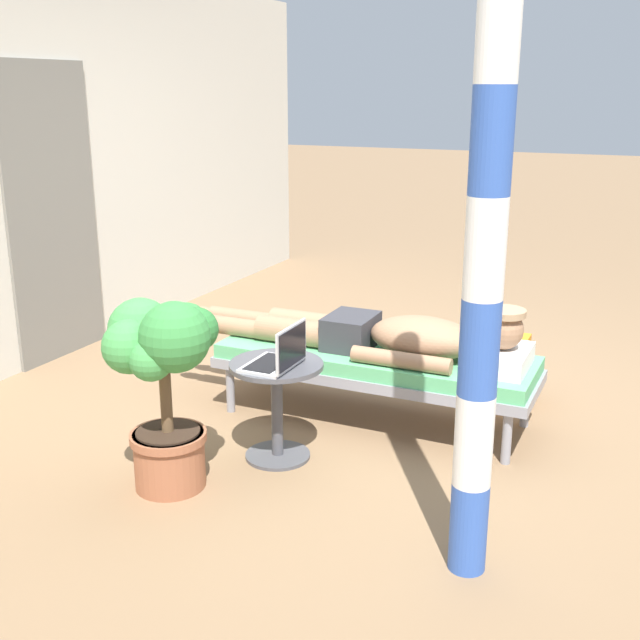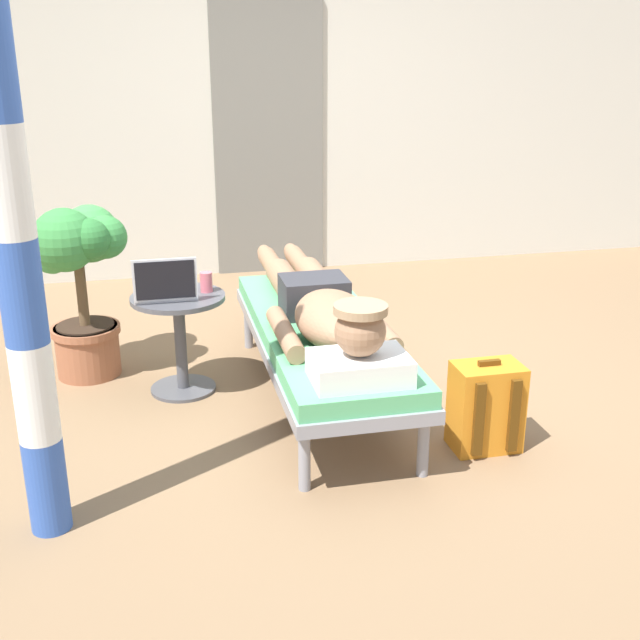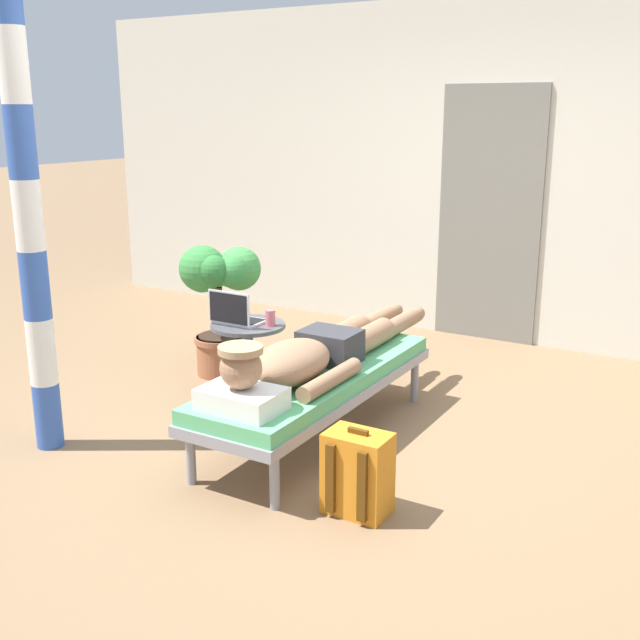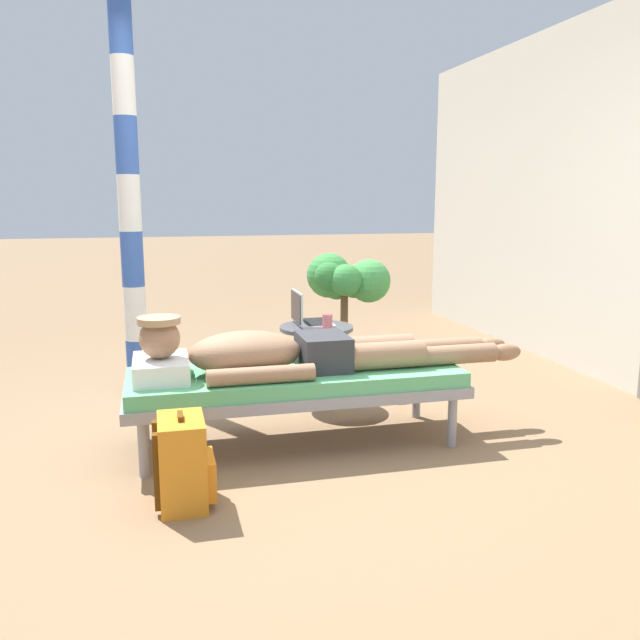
% 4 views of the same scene
% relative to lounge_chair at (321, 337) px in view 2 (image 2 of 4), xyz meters
% --- Properties ---
extents(ground_plane, '(40.00, 40.00, 0.00)m').
position_rel_lounge_chair_xyz_m(ground_plane, '(0.23, 0.02, -0.35)').
color(ground_plane, '#846647').
extents(house_wall_back, '(7.60, 0.20, 2.70)m').
position_rel_lounge_chair_xyz_m(house_wall_back, '(0.00, 2.56, 1.00)').
color(house_wall_back, beige).
rests_on(house_wall_back, ground).
extents(house_door_panel, '(0.84, 0.03, 2.04)m').
position_rel_lounge_chair_xyz_m(house_door_panel, '(0.16, 2.45, 0.67)').
color(house_door_panel, slate).
rests_on(house_door_panel, ground).
extents(lounge_chair, '(0.61, 1.84, 0.42)m').
position_rel_lounge_chair_xyz_m(lounge_chair, '(0.00, 0.00, 0.00)').
color(lounge_chair, gray).
rests_on(lounge_chair, ground).
extents(person_reclining, '(0.53, 2.17, 0.33)m').
position_rel_lounge_chair_xyz_m(person_reclining, '(0.00, -0.05, 0.17)').
color(person_reclining, white).
rests_on(person_reclining, lounge_chair).
extents(side_table, '(0.48, 0.48, 0.52)m').
position_rel_lounge_chair_xyz_m(side_table, '(-0.68, 0.28, 0.01)').
color(side_table, '#4C4C51').
rests_on(side_table, ground).
extents(laptop, '(0.31, 0.24, 0.23)m').
position_rel_lounge_chair_xyz_m(laptop, '(-0.74, 0.23, 0.24)').
color(laptop, silver).
rests_on(laptop, side_table).
extents(drink_glass, '(0.06, 0.06, 0.10)m').
position_rel_lounge_chair_xyz_m(drink_glass, '(-0.53, 0.32, 0.23)').
color(drink_glass, '#D86672').
rests_on(drink_glass, side_table).
extents(backpack, '(0.30, 0.26, 0.42)m').
position_rel_lounge_chair_xyz_m(backpack, '(0.61, -0.64, -0.15)').
color(backpack, orange).
rests_on(backpack, ground).
extents(potted_plant, '(0.50, 0.59, 0.95)m').
position_rel_lounge_chair_xyz_m(potted_plant, '(-1.17, 0.62, 0.26)').
color(potted_plant, '#9E5B3D').
rests_on(potted_plant, ground).
extents(porch_post, '(0.15, 0.15, 2.62)m').
position_rel_lounge_chair_xyz_m(porch_post, '(-1.24, -0.87, 0.97)').
color(porch_post, '#3359B2').
rests_on(porch_post, ground).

